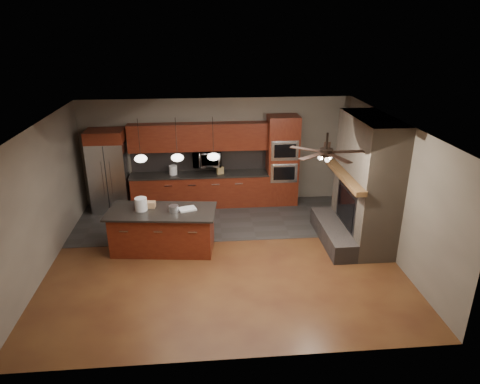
{
  "coord_description": "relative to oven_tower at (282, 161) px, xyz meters",
  "views": [
    {
      "loc": [
        -0.35,
        -7.88,
        4.59
      ],
      "look_at": [
        0.4,
        0.6,
        1.19
      ],
      "focal_mm": 32.0,
      "sensor_mm": 36.0,
      "label": 1
    }
  ],
  "objects": [
    {
      "name": "counter_bucket",
      "position": [
        -2.85,
        0.01,
        -0.17
      ],
      "size": [
        0.27,
        0.27,
        0.24
      ],
      "primitive_type": "cylinder",
      "rotation": [
        0.0,
        0.0,
        0.33
      ],
      "color": "white",
      "rests_on": "back_cabinetry"
    },
    {
      "name": "slate_tile_patch",
      "position": [
        -1.7,
        -0.89,
        -1.19
      ],
      "size": [
        7.0,
        2.4,
        0.01
      ],
      "primitive_type": "cube",
      "color": "#322F2D",
      "rests_on": "ground"
    },
    {
      "name": "right_wall",
      "position": [
        1.8,
        -2.69,
        0.21
      ],
      "size": [
        0.02,
        6.0,
        2.8
      ],
      "primitive_type": "cube",
      "color": "gray",
      "rests_on": "ground"
    },
    {
      "name": "fireplace_column",
      "position": [
        1.34,
        -2.29,
        0.11
      ],
      "size": [
        1.3,
        2.1,
        2.8
      ],
      "color": "#746452",
      "rests_on": "ground"
    },
    {
      "name": "ceiling",
      "position": [
        -1.7,
        -2.69,
        1.61
      ],
      "size": [
        7.0,
        6.0,
        0.02
      ],
      "primitive_type": "cube",
      "color": "white",
      "rests_on": "back_wall"
    },
    {
      "name": "pendant_left",
      "position": [
        -3.35,
        -1.99,
        0.77
      ],
      "size": [
        0.26,
        0.26,
        0.92
      ],
      "color": "black",
      "rests_on": "ceiling"
    },
    {
      "name": "left_wall",
      "position": [
        -5.2,
        -2.69,
        0.21
      ],
      "size": [
        0.02,
        6.0,
        2.8
      ],
      "primitive_type": "cube",
      "color": "gray",
      "rests_on": "ground"
    },
    {
      "name": "oven_tower",
      "position": [
        0.0,
        0.0,
        0.0
      ],
      "size": [
        0.8,
        0.63,
        2.38
      ],
      "color": "maroon",
      "rests_on": "ground"
    },
    {
      "name": "counter_box",
      "position": [
        -1.64,
        -0.04,
        -0.2
      ],
      "size": [
        0.2,
        0.17,
        0.19
      ],
      "primitive_type": "cube",
      "rotation": [
        0.0,
        0.0,
        0.27
      ],
      "color": "#A28853",
      "rests_on": "back_cabinetry"
    },
    {
      "name": "cardboard_box",
      "position": [
        -3.21,
        -2.14,
        -0.21
      ],
      "size": [
        0.22,
        0.17,
        0.13
      ],
      "primitive_type": "cube",
      "rotation": [
        0.0,
        0.0,
        -0.12
      ],
      "color": "#A87F56",
      "rests_on": "kitchen_island"
    },
    {
      "name": "back_cabinetry",
      "position": [
        -2.18,
        0.05,
        -0.3
      ],
      "size": [
        3.59,
        0.64,
        2.2
      ],
      "color": "maroon",
      "rests_on": "ground"
    },
    {
      "name": "pendant_right",
      "position": [
        -1.85,
        -1.99,
        0.77
      ],
      "size": [
        0.26,
        0.26,
        0.92
      ],
      "color": "black",
      "rests_on": "ceiling"
    },
    {
      "name": "microwave",
      "position": [
        -1.98,
        0.06,
        0.11
      ],
      "size": [
        0.73,
        0.41,
        0.5
      ],
      "primitive_type": "imported",
      "color": "silver",
      "rests_on": "back_cabinetry"
    },
    {
      "name": "ceiling_fan",
      "position": [
        0.1,
        -3.49,
        1.27
      ],
      "size": [
        1.27,
        1.33,
        0.41
      ],
      "color": "black",
      "rests_on": "ceiling"
    },
    {
      "name": "kitchen_island",
      "position": [
        -2.97,
        -2.32,
        -0.73
      ],
      "size": [
        2.35,
        1.27,
        0.92
      ],
      "rotation": [
        0.0,
        0.0,
        -0.11
      ],
      "color": "maroon",
      "rests_on": "ground"
    },
    {
      "name": "refrigerator",
      "position": [
        -4.46,
        -0.07,
        -0.13
      ],
      "size": [
        0.91,
        0.75,
        2.13
      ],
      "color": "silver",
      "rests_on": "ground"
    },
    {
      "name": "ground",
      "position": [
        -1.7,
        -2.69,
        -1.19
      ],
      "size": [
        7.0,
        7.0,
        0.0
      ],
      "primitive_type": "plane",
      "color": "brown",
      "rests_on": "ground"
    },
    {
      "name": "pendant_center",
      "position": [
        -2.6,
        -1.99,
        0.77
      ],
      "size": [
        0.26,
        0.26,
        0.92
      ],
      "color": "black",
      "rests_on": "ceiling"
    },
    {
      "name": "paint_can",
      "position": [
        -2.71,
        -2.4,
        -0.2
      ],
      "size": [
        0.25,
        0.25,
        0.13
      ],
      "primitive_type": "cylinder",
      "rotation": [
        0.0,
        0.0,
        -0.29
      ],
      "color": "#BDBCC2",
      "rests_on": "kitchen_island"
    },
    {
      "name": "paint_tray",
      "position": [
        -2.43,
        -2.33,
        -0.25
      ],
      "size": [
        0.4,
        0.33,
        0.03
      ],
      "primitive_type": "cube",
      "rotation": [
        0.0,
        0.0,
        0.31
      ],
      "color": "silver",
      "rests_on": "kitchen_island"
    },
    {
      "name": "white_bucket",
      "position": [
        -3.39,
        -2.26,
        -0.14
      ],
      "size": [
        0.3,
        0.3,
        0.27
      ],
      "primitive_type": "cylinder",
      "rotation": [
        0.0,
        0.0,
        -0.22
      ],
      "color": "white",
      "rests_on": "kitchen_island"
    },
    {
      "name": "back_wall",
      "position": [
        -1.7,
        0.31,
        0.21
      ],
      "size": [
        7.0,
        0.02,
        2.8
      ],
      "primitive_type": "cube",
      "color": "gray",
      "rests_on": "ground"
    }
  ]
}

